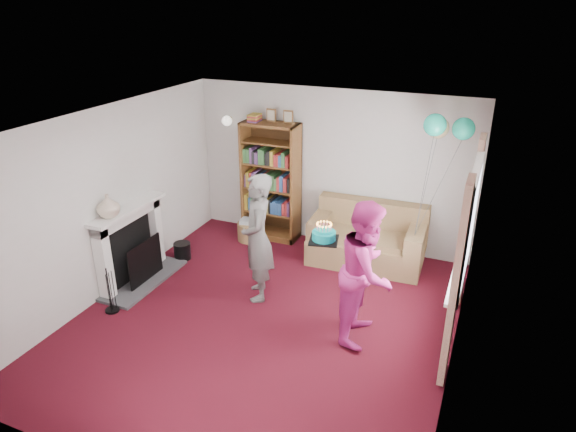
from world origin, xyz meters
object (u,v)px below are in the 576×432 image
at_px(sofa, 368,240).
at_px(person_striped, 258,238).
at_px(person_magenta, 367,271).
at_px(bookcase, 272,182).
at_px(birthday_cake, 324,236).

bearing_deg(sofa, person_striped, -127.28).
bearing_deg(person_striped, person_magenta, 52.10).
height_order(bookcase, birthday_cake, bookcase).
distance_m(sofa, person_magenta, 1.98).
relative_size(sofa, person_striped, 0.97).
height_order(person_striped, person_magenta, person_striped).
distance_m(sofa, birthday_cake, 1.98).
relative_size(person_magenta, birthday_cake, 5.14).
height_order(bookcase, sofa, bookcase).
xyz_separation_m(sofa, person_magenta, (0.45, -1.85, 0.52)).
xyz_separation_m(bookcase, sofa, (1.70, -0.23, -0.62)).
relative_size(person_striped, birthday_cake, 5.18).
relative_size(bookcase, person_magenta, 1.25).
distance_m(person_magenta, birthday_cake, 0.64).
distance_m(sofa, person_striped, 1.97).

